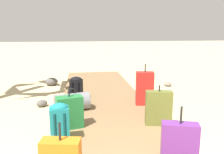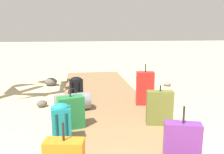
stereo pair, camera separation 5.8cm
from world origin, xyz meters
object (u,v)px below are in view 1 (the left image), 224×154
duffel_bag_grey (72,102)px  suitcase_purple (179,146)px  suitcase_olive (159,108)px  backpack_teal (60,122)px  suitcase_red (145,88)px  suitcase_green (70,112)px  backpack_black (76,88)px

duffel_bag_grey → suitcase_purple: bearing=-59.5°
suitcase_olive → duffel_bag_grey: 1.75m
suitcase_purple → suitcase_olive: suitcase_purple is taller
suitcase_olive → backpack_teal: 1.66m
backpack_teal → suitcase_red: 2.25m
backpack_teal → suitcase_red: suitcase_red is taller
suitcase_red → suitcase_green: bearing=-147.0°
backpack_teal → suitcase_green: suitcase_green is taller
duffel_bag_grey → suitcase_green: (-0.01, -0.84, 0.09)m
backpack_black → backpack_teal: 2.09m
suitcase_olive → suitcase_red: suitcase_red is taller
suitcase_purple → backpack_teal: suitcase_purple is taller
suitcase_purple → backpack_teal: bearing=149.0°
duffel_bag_grey → suitcase_green: 0.84m
suitcase_purple → suitcase_green: (-1.29, 1.34, -0.01)m
suitcase_olive → duffel_bag_grey: suitcase_olive is taller
suitcase_olive → suitcase_red: size_ratio=0.77×
duffel_bag_grey → suitcase_red: bearing=6.3°
backpack_black → suitcase_green: suitcase_green is taller
suitcase_purple → suitcase_red: bearing=83.7°
backpack_black → suitcase_purple: 3.17m
suitcase_purple → suitcase_green: bearing=133.9°
backpack_teal → suitcase_green: 0.51m
suitcase_purple → suitcase_red: size_ratio=0.85×
suitcase_olive → backpack_teal: bearing=-165.7°
suitcase_green → suitcase_red: suitcase_red is taller
suitcase_red → suitcase_olive: bearing=-93.5°
backpack_black → suitcase_purple: suitcase_purple is taller
backpack_black → suitcase_olive: suitcase_olive is taller
suitcase_olive → suitcase_green: suitcase_green is taller
backpack_black → suitcase_red: 1.57m
suitcase_olive → backpack_teal: (-1.61, -0.41, 0.01)m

